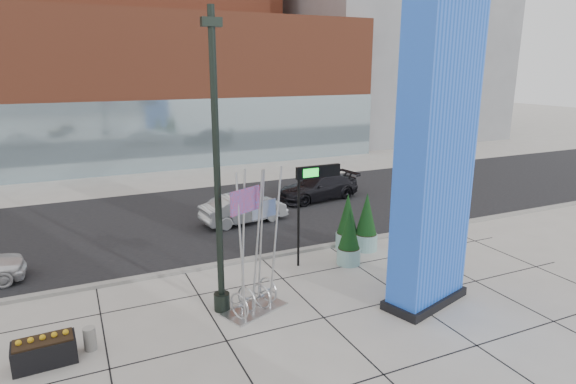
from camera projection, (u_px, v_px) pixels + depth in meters
name	position (u px, v px, depth m)	size (l,w,h in m)	color
ground	(279.00, 310.00, 14.71)	(160.00, 160.00, 0.00)	#9E9991
street_asphalt	(197.00, 219.00, 23.50)	(80.00, 12.00, 0.02)	black
curb_edge	(237.00, 261.00, 18.21)	(80.00, 0.30, 0.12)	gray
tower_podium	(152.00, 89.00, 37.47)	(34.00, 10.00, 11.00)	brown
tower_glass_front	(166.00, 136.00, 34.01)	(34.00, 0.60, 5.00)	#8CA5B2
building_grey_parking	(382.00, 50.00, 51.09)	(20.00, 18.00, 18.00)	slate
blue_pylon	(436.00, 157.00, 14.04)	(3.13, 2.06, 9.60)	blue
lamp_post	(218.00, 197.00, 13.80)	(0.55, 0.48, 8.78)	black
public_art_sculpture	(254.00, 275.00, 14.40)	(2.16, 1.61, 4.41)	#B4B6B9
concrete_bollard	(90.00, 339.00, 12.57)	(0.32, 0.32, 0.62)	gray
overhead_street_sign	(315.00, 180.00, 17.43)	(1.77, 0.20, 3.75)	black
round_planter_east	(347.00, 223.00, 19.46)	(0.92, 0.92, 2.30)	#82AFAA
round_planter_mid	(366.00, 223.00, 19.29)	(0.95, 0.95, 2.37)	#82AFAA
round_planter_west	(349.00, 237.00, 17.89)	(0.89, 0.89, 2.22)	#82AFAA
box_planter_north	(44.00, 350.00, 11.95)	(1.50, 0.81, 0.81)	black
car_silver_mid	(244.00, 209.00, 22.78)	(1.44, 4.12, 1.36)	#B0B4B8
car_dark_east	(318.00, 187.00, 26.77)	(1.96, 4.81, 1.40)	black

